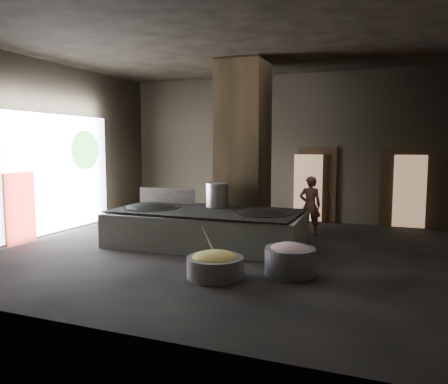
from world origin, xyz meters
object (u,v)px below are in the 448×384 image
at_px(wok_left, 151,210).
at_px(wok_right, 262,217).
at_px(hearth_platform, 206,229).
at_px(meat_basin, 290,261).
at_px(stock_pot, 217,195).
at_px(veg_basin, 215,267).
at_px(cook, 310,206).

height_order(wok_left, wok_right, wok_left).
relative_size(hearth_platform, meat_basin, 4.88).
bearing_deg(wok_right, meat_basin, -58.81).
bearing_deg(wok_left, hearth_platform, 1.97).
bearing_deg(stock_pot, veg_basin, -68.36).
xyz_separation_m(wok_left, wok_right, (2.80, 0.10, 0.00)).
bearing_deg(veg_basin, cook, 78.60).
height_order(wok_right, cook, cook).
bearing_deg(cook, wok_left, 14.78).
relative_size(wok_left, cook, 0.91).
distance_m(stock_pot, cook, 2.54).
xyz_separation_m(wok_right, cook, (0.70, 2.03, 0.02)).
distance_m(hearth_platform, cook, 2.95).
relative_size(wok_left, veg_basin, 1.39).
height_order(veg_basin, meat_basin, meat_basin).
bearing_deg(stock_pot, wok_left, -158.20).
bearing_deg(wok_left, wok_right, 2.05).
xyz_separation_m(wok_left, meat_basin, (3.83, -1.60, -0.50)).
bearing_deg(stock_pot, meat_basin, -43.34).
height_order(hearth_platform, stock_pot, stock_pot).
distance_m(veg_basin, meat_basin, 1.36).
relative_size(wok_right, meat_basin, 1.43).
bearing_deg(cook, meat_basin, 78.46).
relative_size(cook, meat_basin, 1.69).
xyz_separation_m(wok_left, veg_basin, (2.62, -2.23, -0.56)).
distance_m(cook, meat_basin, 3.78).
bearing_deg(veg_basin, wok_right, 85.64).
bearing_deg(cook, veg_basin, 62.07).
bearing_deg(wok_right, hearth_platform, -177.88).
bearing_deg(hearth_platform, veg_basin, -66.13).
height_order(wok_left, veg_basin, wok_left).
bearing_deg(veg_basin, wok_left, 139.64).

